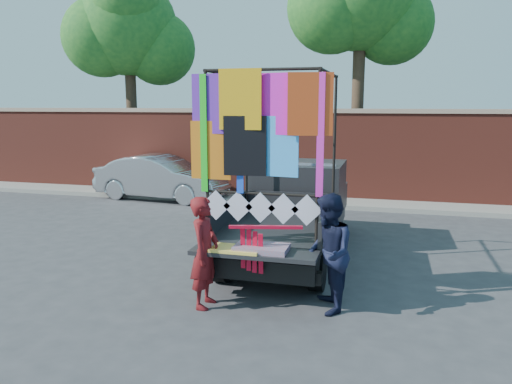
% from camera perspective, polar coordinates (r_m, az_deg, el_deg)
% --- Properties ---
extents(ground, '(90.00, 90.00, 0.00)m').
position_cam_1_polar(ground, '(7.99, -0.22, -10.10)').
color(ground, '#38383A').
rests_on(ground, ground).
extents(brick_wall, '(30.00, 0.45, 2.61)m').
position_cam_1_polar(brick_wall, '(14.44, 7.05, 4.34)').
color(brick_wall, maroon).
rests_on(brick_wall, ground).
extents(curb, '(30.00, 1.20, 0.12)m').
position_cam_1_polar(curb, '(13.94, 6.54, -1.12)').
color(curb, gray).
rests_on(curb, ground).
extents(tree_left, '(4.20, 3.30, 7.05)m').
position_cam_1_polar(tree_left, '(17.67, -14.45, 17.47)').
color(tree_left, '#38281C').
rests_on(tree_left, ground).
extents(pickup_truck, '(2.04, 5.12, 3.22)m').
position_cam_1_polar(pickup_truck, '(9.47, 4.30, -1.78)').
color(pickup_truck, black).
rests_on(pickup_truck, ground).
extents(sedan, '(3.99, 1.75, 1.27)m').
position_cam_1_polar(sedan, '(14.72, -10.77, 1.65)').
color(sedan, '#AFB1B6').
rests_on(sedan, ground).
extents(woman, '(0.37, 0.56, 1.53)m').
position_cam_1_polar(woman, '(6.85, -5.88, -6.86)').
color(woman, maroon).
rests_on(woman, ground).
extents(man, '(0.78, 0.91, 1.60)m').
position_cam_1_polar(man, '(6.71, 8.23, -6.97)').
color(man, black).
rests_on(man, ground).
extents(streamer_bundle, '(0.97, 0.27, 0.67)m').
position_cam_1_polar(streamer_bundle, '(6.70, 0.18, -5.64)').
color(streamer_bundle, red).
rests_on(streamer_bundle, ground).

